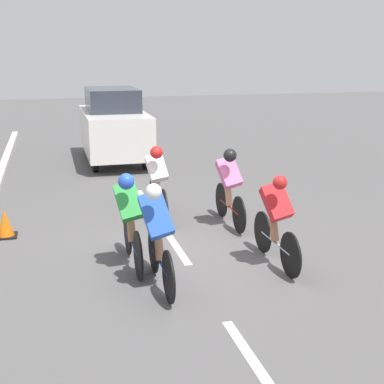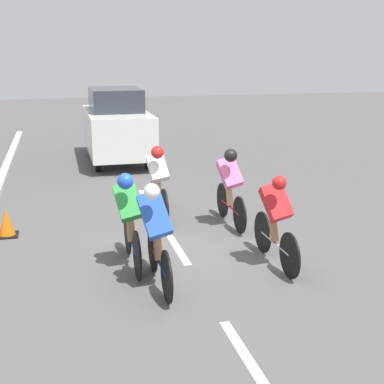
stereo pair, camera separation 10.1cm
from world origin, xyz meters
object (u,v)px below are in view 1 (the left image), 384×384
(cyclist_green, at_px, (130,218))
(support_car, at_px, (114,125))
(cyclist_red, at_px, (276,218))
(cyclist_pink, at_px, (229,184))
(cyclist_white, at_px, (157,180))
(cyclist_blue, at_px, (158,233))
(traffic_cone, at_px, (5,224))

(cyclist_green, height_order, support_car, support_car)
(cyclist_red, relative_size, cyclist_pink, 1.02)
(cyclist_white, bearing_deg, cyclist_pink, 149.30)
(cyclist_pink, bearing_deg, cyclist_blue, 52.24)
(traffic_cone, bearing_deg, cyclist_white, -174.00)
(cyclist_red, distance_m, cyclist_pink, 1.98)
(support_car, bearing_deg, cyclist_green, 84.80)
(cyclist_blue, distance_m, support_car, 8.87)
(cyclist_white, xyz_separation_m, traffic_cone, (2.75, 0.29, -0.54))
(cyclist_green, height_order, cyclist_pink, cyclist_green)
(cyclist_blue, bearing_deg, cyclist_pink, -127.76)
(cyclist_green, xyz_separation_m, cyclist_pink, (-2.04, -1.51, 0.01))
(cyclist_blue, height_order, cyclist_white, cyclist_blue)
(cyclist_pink, distance_m, support_car, 6.68)
(cyclist_red, xyz_separation_m, cyclist_pink, (0.06, -1.98, 0.04))
(cyclist_pink, relative_size, traffic_cone, 3.42)
(cyclist_blue, distance_m, cyclist_white, 3.07)
(cyclist_green, xyz_separation_m, traffic_cone, (1.90, -1.93, -0.55))
(support_car, bearing_deg, traffic_cone, 66.75)
(cyclist_green, distance_m, cyclist_white, 2.37)
(cyclist_red, height_order, cyclist_green, cyclist_green)
(cyclist_white, bearing_deg, cyclist_red, 114.92)
(cyclist_green, distance_m, support_car, 8.09)
(cyclist_green, bearing_deg, cyclist_pink, -143.47)
(cyclist_green, relative_size, cyclist_pink, 1.04)
(cyclist_white, height_order, support_car, support_car)
(cyclist_pink, distance_m, cyclist_blue, 2.92)
(cyclist_pink, xyz_separation_m, cyclist_white, (1.19, -0.71, -0.02))
(cyclist_pink, height_order, cyclist_white, cyclist_pink)
(cyclist_red, bearing_deg, traffic_cone, -30.93)
(cyclist_white, bearing_deg, support_car, -88.87)
(cyclist_green, relative_size, cyclist_white, 1.02)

